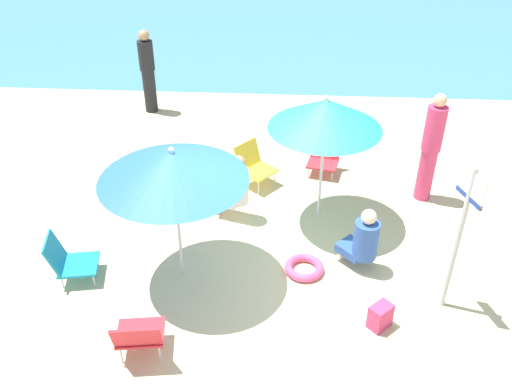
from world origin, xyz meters
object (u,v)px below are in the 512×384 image
beach_chair_b (253,164)px  beach_chair_d (139,335)px  beach_chair_a (324,157)px  beach_chair_c (68,260)px  person_a (363,240)px  beach_bag (380,316)px  warning_sign (463,222)px  umbrella_teal (326,114)px  umbrella_blue (173,166)px  swim_ring (304,268)px  person_c (235,186)px  person_d (431,148)px  person_b (148,71)px

beach_chair_b → beach_chair_d: beach_chair_b is taller
beach_chair_a → beach_chair_c: beach_chair_c is taller
person_a → beach_bag: 1.07m
beach_chair_b → warning_sign: warning_sign is taller
umbrella_teal → warning_sign: umbrella_teal is taller
umbrella_blue → swim_ring: umbrella_blue is taller
beach_chair_a → beach_chair_d: bearing=-14.8°
beach_chair_d → person_c: (0.77, 2.61, 0.20)m
umbrella_blue → person_a: bearing=7.3°
person_d → person_a: bearing=-113.8°
beach_chair_d → beach_bag: beach_chair_d is taller
umbrella_teal → beach_bag: size_ratio=6.28×
beach_chair_c → beach_bag: (3.79, -0.58, -0.14)m
beach_chair_b → person_c: (-0.19, -0.94, 0.18)m
beach_chair_b → person_c: 0.98m
person_a → person_b: size_ratio=0.56×
person_b → person_a: bearing=88.6°
person_a → person_b: person_b is taller
beach_chair_c → beach_bag: 3.83m
beach_chair_d → person_d: 4.91m
beach_bag → person_b: bearing=124.9°
person_b → beach_bag: size_ratio=5.30×
person_b → beach_chair_d: bearing=60.6°
swim_ring → beach_chair_d: bearing=-139.7°
person_a → person_b: (-3.73, 4.51, 0.39)m
beach_chair_b → person_c: person_c is taller
beach_chair_b → swim_ring: bearing=-29.5°
beach_chair_d → person_a: person_a is taller
beach_chair_a → person_d: 1.74m
beach_chair_c → swim_ring: size_ratio=1.26×
beach_chair_a → beach_bag: 3.42m
beach_chair_b → beach_chair_d: (-0.97, -3.56, -0.03)m
umbrella_blue → person_a: (2.26, 0.29, -1.17)m
umbrella_teal → person_a: umbrella_teal is taller
umbrella_teal → swim_ring: umbrella_teal is taller
umbrella_blue → beach_chair_d: umbrella_blue is taller
umbrella_blue → warning_sign: 3.23m
person_c → beach_bag: bearing=148.9°
umbrella_teal → person_b: umbrella_teal is taller
beach_chair_a → person_a: bearing=22.1°
beach_chair_d → person_a: bearing=-64.5°
person_a → person_d: (1.11, 1.69, 0.43)m
beach_chair_a → beach_chair_c: (-3.28, -2.81, 0.03)m
swim_ring → beach_bag: bearing=-46.4°
beach_chair_b → person_b: size_ratio=0.44×
person_c → swim_ring: bearing=147.8°
warning_sign → beach_chair_a: bearing=94.5°
person_d → beach_chair_d: bearing=-127.9°
person_a → person_c: 1.97m
beach_chair_c → beach_chair_d: beach_chair_c is taller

